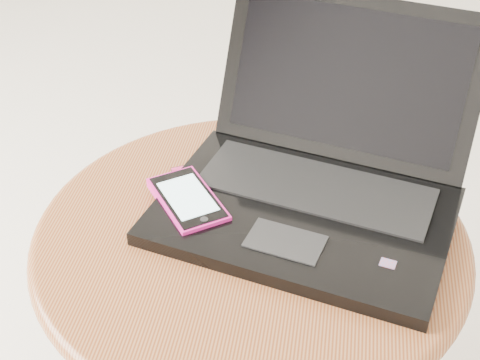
# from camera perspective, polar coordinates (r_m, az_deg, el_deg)

# --- Properties ---
(table) EXTENTS (0.56, 0.56, 0.44)m
(table) POSITION_cam_1_polar(r_m,az_deg,el_deg) (0.97, 0.81, -8.28)
(table) COLOR #57291A
(table) RESTS_ON ground
(laptop) EXTENTS (0.44, 0.43, 0.23)m
(laptop) POSITION_cam_1_polar(r_m,az_deg,el_deg) (0.93, 6.17, 0.50)
(laptop) COLOR black
(laptop) RESTS_ON table
(phone_black) EXTENTS (0.11, 0.14, 0.01)m
(phone_black) POSITION_cam_1_polar(r_m,az_deg,el_deg) (0.96, -2.77, -0.90)
(phone_black) COLOR black
(phone_black) RESTS_ON table
(phone_pink) EXTENTS (0.13, 0.14, 0.02)m
(phone_pink) POSITION_cam_1_polar(r_m,az_deg,el_deg) (0.92, -4.21, -1.68)
(phone_pink) COLOR #CF187F
(phone_pink) RESTS_ON phone_black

